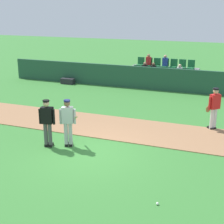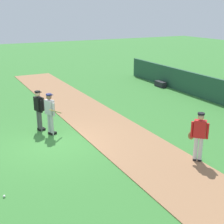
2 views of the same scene
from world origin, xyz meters
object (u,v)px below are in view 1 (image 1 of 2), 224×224
object	(u,v)px
batter_grey_jersey	(68,121)
runner_red_jersey	(214,107)
equipment_bag	(68,81)
umpire_home_plate	(47,120)
baseball	(157,204)

from	to	relation	value
batter_grey_jersey	runner_red_jersey	size ratio (longest dim) A/B	1.00
batter_grey_jersey	runner_red_jersey	world-z (taller)	same
runner_red_jersey	equipment_bag	bearing A→B (deg)	150.48
umpire_home_plate	runner_red_jersey	xyz separation A→B (m)	(5.40, 3.97, -0.04)
umpire_home_plate	equipment_bag	bearing A→B (deg)	114.28
umpire_home_plate	baseball	bearing A→B (deg)	-26.60
batter_grey_jersey	equipment_bag	bearing A→B (deg)	118.31
batter_grey_jersey	umpire_home_plate	bearing A→B (deg)	-158.07
umpire_home_plate	batter_grey_jersey	bearing A→B (deg)	21.93
batter_grey_jersey	umpire_home_plate	size ratio (longest dim) A/B	1.00
runner_red_jersey	umpire_home_plate	bearing A→B (deg)	-143.64
umpire_home_plate	equipment_bag	xyz separation A→B (m)	(-4.26, 9.44, -0.82)
batter_grey_jersey	umpire_home_plate	world-z (taller)	same
batter_grey_jersey	baseball	xyz separation A→B (m)	(3.93, -2.58, -0.93)
batter_grey_jersey	equipment_bag	distance (m)	10.44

